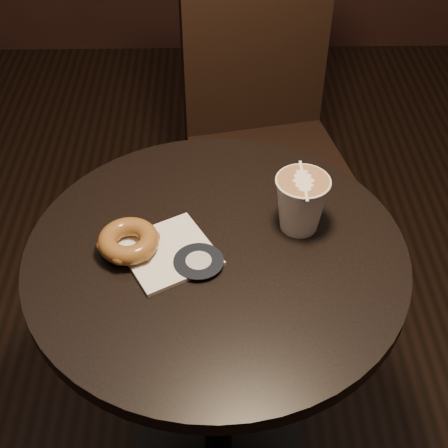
% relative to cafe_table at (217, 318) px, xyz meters
% --- Properties ---
extents(cafe_table, '(0.70, 0.70, 0.75)m').
position_rel_cafe_table_xyz_m(cafe_table, '(0.00, 0.00, 0.00)').
color(cafe_table, black).
rests_on(cafe_table, ground).
extents(chair, '(0.49, 0.49, 1.04)m').
position_rel_cafe_table_xyz_m(chair, '(0.14, 0.71, 0.03)').
color(chair, black).
rests_on(chair, ground).
extents(pastry_bag, '(0.21, 0.21, 0.01)m').
position_rel_cafe_table_xyz_m(pastry_bag, '(-0.09, -0.01, 0.20)').
color(pastry_bag, white).
rests_on(pastry_bag, cafe_table).
extents(doughnut, '(0.11, 0.11, 0.04)m').
position_rel_cafe_table_xyz_m(doughnut, '(-0.16, -0.00, 0.23)').
color(doughnut, brown).
rests_on(doughnut, pastry_bag).
extents(latte_cup, '(0.10, 0.10, 0.11)m').
position_rel_cafe_table_xyz_m(latte_cup, '(0.16, 0.06, 0.26)').
color(latte_cup, white).
rests_on(latte_cup, cafe_table).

